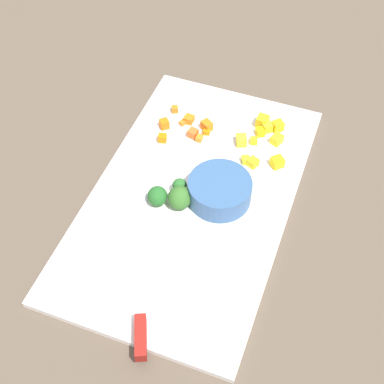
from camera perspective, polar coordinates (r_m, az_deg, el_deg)
The scene contains 26 objects.
ground_plane at distance 0.95m, azimuth 0.00°, elevation -0.83°, with size 4.00×4.00×0.00m, color brown.
cutting_board at distance 0.95m, azimuth 0.00°, elevation -0.60°, with size 0.55×0.33×0.01m, color white.
prep_bowl at distance 0.93m, azimuth 2.85°, elevation 0.16°, with size 0.11×0.11×0.04m, color #365B8C.
chef_knife at distance 0.84m, azimuth -5.28°, elevation -9.55°, with size 0.32×0.16×0.02m.
carrot_dice_0 at distance 1.06m, azimuth -0.32°, elevation 7.46°, with size 0.02×0.02×0.01m, color orange.
carrot_dice_1 at distance 1.03m, azimuth -3.05°, elevation 5.53°, with size 0.01×0.01×0.01m, color orange.
carrot_dice_2 at distance 1.03m, azimuth 0.09°, elevation 6.03°, with size 0.02×0.02×0.02m, color orange.
carrot_dice_3 at distance 1.05m, azimuth 1.52°, elevation 6.80°, with size 0.02×0.02×0.02m, color orange.
carrot_dice_4 at distance 1.08m, azimuth -1.76°, elevation 8.47°, with size 0.01×0.01×0.01m, color orange.
carrot_dice_5 at distance 1.05m, azimuth -2.86°, elevation 6.97°, with size 0.02×0.02×0.02m, color orange.
carrot_dice_6 at distance 1.06m, azimuth -0.99°, elevation 7.09°, with size 0.01×0.01×0.01m, color orange.
carrot_dice_7 at distance 1.04m, azimuth 1.50°, elevation 6.20°, with size 0.01×0.01×0.01m, color orange.
carrot_dice_8 at distance 1.03m, azimuth 0.75°, elevation 5.53°, with size 0.01×0.01×0.01m, color orange.
pepper_dice_0 at distance 1.03m, azimuth 6.35°, elevation 5.23°, with size 0.01×0.01×0.01m, color yellow.
pepper_dice_1 at distance 0.99m, azimuth 8.72°, elevation 3.04°, with size 0.02×0.02×0.02m, color yellow.
pepper_dice_2 at distance 1.06m, azimuth 7.22°, elevation 7.18°, with size 0.02×0.02×0.02m, color yellow.
pepper_dice_3 at distance 1.05m, azimuth 6.99°, elevation 6.12°, with size 0.01×0.02×0.01m, color yellow.
pepper_dice_4 at distance 1.02m, azimuth 5.07°, elevation 5.30°, with size 0.02×0.02×0.02m, color yellow.
pepper_dice_5 at distance 0.99m, azimuth 5.52°, elevation 3.30°, with size 0.01×0.01×0.01m, color yellow.
pepper_dice_6 at distance 1.05m, azimuth 7.68°, elevation 6.61°, with size 0.02×0.02×0.02m, color yellow.
pepper_dice_7 at distance 0.99m, azimuth 6.25°, elevation 3.01°, with size 0.02×0.02×0.01m, color yellow.
pepper_dice_8 at distance 1.06m, azimuth 8.75°, elevation 6.69°, with size 0.02×0.02×0.02m, color yellow.
pepper_dice_9 at distance 1.03m, azimuth 8.69°, elevation 5.33°, with size 0.02×0.02×0.02m, color yellow.
broccoli_floret_0 at distance 0.92m, azimuth -1.25°, elevation -0.60°, with size 0.04×0.04×0.04m.
broccoli_floret_1 at distance 0.94m, azimuth -1.22°, elevation 0.75°, with size 0.02×0.02×0.03m.
broccoli_floret_2 at distance 0.92m, azimuth -3.55°, elevation -0.43°, with size 0.03×0.03×0.04m.
Camera 1 is at (-0.55, -0.21, 0.75)m, focal length 52.11 mm.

